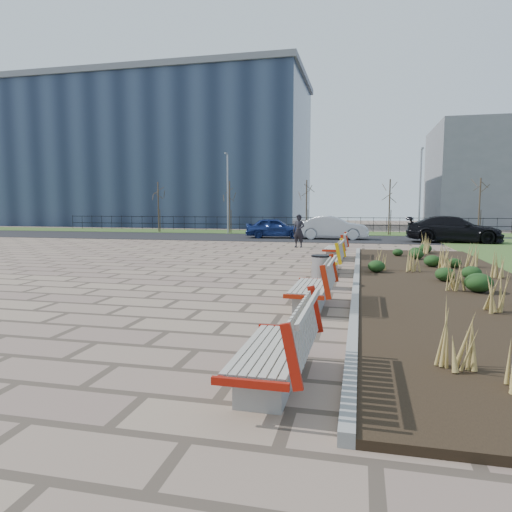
% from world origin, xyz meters
% --- Properties ---
extents(ground, '(120.00, 120.00, 0.00)m').
position_xyz_m(ground, '(0.00, 0.00, 0.00)').
color(ground, '#826D59').
rests_on(ground, ground).
extents(planting_bed, '(4.50, 18.00, 0.10)m').
position_xyz_m(planting_bed, '(6.25, 5.00, 0.05)').
color(planting_bed, black).
rests_on(planting_bed, ground).
extents(planting_curb, '(0.16, 18.00, 0.15)m').
position_xyz_m(planting_curb, '(3.92, 5.00, 0.07)').
color(planting_curb, gray).
rests_on(planting_curb, ground).
extents(grass_verge_far, '(80.00, 5.00, 0.04)m').
position_xyz_m(grass_verge_far, '(0.00, 28.00, 0.02)').
color(grass_verge_far, '#33511E').
rests_on(grass_verge_far, ground).
extents(road, '(80.00, 7.00, 0.02)m').
position_xyz_m(road, '(0.00, 22.00, 0.01)').
color(road, black).
rests_on(road, ground).
extents(bench_a, '(0.92, 2.11, 1.00)m').
position_xyz_m(bench_a, '(3.00, -2.74, 0.50)').
color(bench_a, '#A8180B').
rests_on(bench_a, ground).
extents(bench_b, '(0.94, 2.12, 1.00)m').
position_xyz_m(bench_b, '(3.00, 1.58, 0.50)').
color(bench_b, '#AA220B').
rests_on(bench_b, ground).
extents(bench_c, '(0.96, 2.12, 1.00)m').
position_xyz_m(bench_c, '(3.00, 6.76, 0.50)').
color(bench_c, '#EFB20C').
rests_on(bench_c, ground).
extents(bench_d, '(0.97, 2.13, 1.00)m').
position_xyz_m(bench_d, '(3.00, 10.71, 0.50)').
color(bench_d, '#B11F0B').
rests_on(bench_d, ground).
extents(litter_bin, '(0.47, 0.47, 0.84)m').
position_xyz_m(litter_bin, '(3.01, 3.91, 0.42)').
color(litter_bin, '#B2B2B7').
rests_on(litter_bin, ground).
extents(pedestrian, '(0.70, 0.56, 1.70)m').
position_xyz_m(pedestrian, '(0.91, 15.42, 0.85)').
color(pedestrian, black).
rests_on(pedestrian, ground).
extents(car_blue, '(4.01, 1.98, 1.31)m').
position_xyz_m(car_blue, '(-1.49, 21.73, 0.68)').
color(car_blue, navy).
rests_on(car_blue, road).
extents(car_silver, '(4.46, 1.64, 1.46)m').
position_xyz_m(car_silver, '(2.28, 21.55, 0.75)').
color(car_silver, '#B7BABF').
rests_on(car_silver, road).
extents(car_black, '(5.38, 2.48, 1.52)m').
position_xyz_m(car_black, '(9.22, 20.25, 0.78)').
color(car_black, black).
rests_on(car_black, road).
extents(tree_a, '(1.40, 1.40, 4.00)m').
position_xyz_m(tree_a, '(-12.00, 26.50, 2.04)').
color(tree_a, '#4C3D2D').
rests_on(tree_a, grass_verge_far).
extents(tree_b, '(1.40, 1.40, 4.00)m').
position_xyz_m(tree_b, '(-6.00, 26.50, 2.04)').
color(tree_b, '#4C3D2D').
rests_on(tree_b, grass_verge_far).
extents(tree_c, '(1.40, 1.40, 4.00)m').
position_xyz_m(tree_c, '(0.00, 26.50, 2.04)').
color(tree_c, '#4C3D2D').
rests_on(tree_c, grass_verge_far).
extents(tree_d, '(1.40, 1.40, 4.00)m').
position_xyz_m(tree_d, '(6.00, 26.50, 2.04)').
color(tree_d, '#4C3D2D').
rests_on(tree_d, grass_verge_far).
extents(tree_e, '(1.40, 1.40, 4.00)m').
position_xyz_m(tree_e, '(12.00, 26.50, 2.04)').
color(tree_e, '#4C3D2D').
rests_on(tree_e, grass_verge_far).
extents(lamp_west, '(0.24, 0.60, 6.00)m').
position_xyz_m(lamp_west, '(-6.00, 26.00, 3.04)').
color(lamp_west, gray).
rests_on(lamp_west, grass_verge_far).
extents(lamp_east, '(0.24, 0.60, 6.00)m').
position_xyz_m(lamp_east, '(8.00, 26.00, 3.04)').
color(lamp_east, gray).
rests_on(lamp_east, grass_verge_far).
extents(railing_fence, '(44.00, 0.10, 1.20)m').
position_xyz_m(railing_fence, '(0.00, 29.50, 0.64)').
color(railing_fence, black).
rests_on(railing_fence, grass_verge_far).
extents(building_glass, '(40.00, 14.00, 15.00)m').
position_xyz_m(building_glass, '(-22.00, 40.00, 7.50)').
color(building_glass, '#192338').
rests_on(building_glass, ground).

